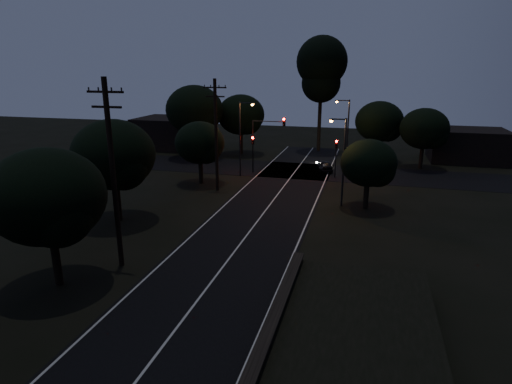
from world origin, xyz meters
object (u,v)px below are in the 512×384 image
Objects in this scene: signal_right at (336,151)px; car at (325,166)px; utility_pole_far at (216,134)px; streetlight_b at (346,130)px; utility_pole_mid at (113,173)px; streetlight_c at (342,156)px; signal_mast at (268,135)px; streetlight_a at (242,134)px; signal_left at (253,147)px; tall_pine at (322,69)px.

signal_right is 1.15× the size of car.
utility_pole_far is 2.56× the size of signal_right.
utility_pole_mid is at bearing -111.30° from streetlight_b.
streetlight_c is at bearing 84.74° from car.
streetlight_b reaches higher than car.
utility_pole_mid is 3.08× the size of car.
signal_mast is at bearing 68.89° from utility_pole_far.
utility_pole_far is at bearing -111.11° from signal_mast.
signal_right is at bearing 11.34° from streetlight_a.
signal_mast is 3.13m from streetlight_a.
signal_right is at bearing 37.00° from utility_pole_far.
streetlight_a is 2.24× the size of car.
signal_right reaches higher than car.
utility_pole_far reaches higher than car.
signal_left is at bearing 180.00° from signal_right.
signal_mast is 13.28m from streetlight_c.
signal_left is at bearing 86.79° from utility_pole_mid.
utility_pole_far is 2.56× the size of signal_left.
signal_left is 0.51× the size of streetlight_a.
streetlight_b is at bearing 92.14° from streetlight_c.
signal_mast is at bearing 82.96° from utility_pole_mid.
tall_pine is 4.38× the size of car.
streetlight_c reaches higher than signal_right.
tall_pine is 17.60m from signal_right.
car is (8.51, 4.71, -4.03)m from streetlight_a.
signal_right is (9.20, 0.00, 0.00)m from signal_left.
streetlight_b is 4.72m from car.
signal_mast is at bearing 131.19° from streetlight_c.
utility_pole_far reaches higher than signal_left.
tall_pine reaches higher than signal_left.
signal_left is at bearing -179.87° from signal_mast.
utility_pole_mid is at bearing -99.93° from tall_pine.
utility_pole_far is 0.67× the size of tall_pine.
utility_pole_mid is at bearing 54.68° from car.
streetlight_b is at bearing -68.62° from tall_pine.
signal_mast is (3.09, 7.99, -1.15)m from utility_pole_far.
signal_left is 0.51× the size of streetlight_b.
utility_pole_mid reaches higher than streetlight_a.
car is (-1.40, 2.72, -2.23)m from signal_right.
signal_mast is 0.83× the size of streetlight_c.
signal_right is at bearing -76.51° from tall_pine.
signal_left is (-5.60, -15.01, -8.45)m from tall_pine.
utility_pole_mid is at bearing -112.99° from signal_right.
utility_pole_far reaches higher than signal_mast.
signal_mast is (-3.91, -15.01, -6.94)m from tall_pine.
signal_right is at bearing -0.03° from signal_mast.
utility_pole_far is 16.51m from streetlight_b.
utility_pole_far is at bearing -96.59° from streetlight_a.
utility_pole_mid is 19.15m from streetlight_c.
streetlight_b is at bearing 68.70° from utility_pole_mid.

